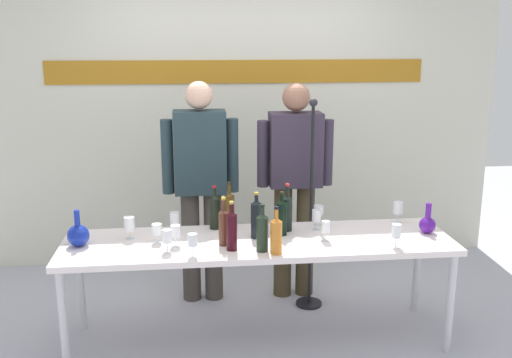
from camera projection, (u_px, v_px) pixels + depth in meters
name	position (u px, v px, depth m)	size (l,w,h in m)	color
ground_plane	(258.00, 339.00, 4.03)	(10.00, 10.00, 0.00)	#AFAFBD
back_wall	(238.00, 96.00, 5.21)	(4.70, 0.11, 3.00)	silver
display_table	(258.00, 247.00, 3.87)	(2.56, 0.68, 0.72)	white
decanter_blue_left	(78.00, 235.00, 3.73)	(0.14, 0.14, 0.24)	#13289B
decanter_blue_right	(427.00, 224.00, 3.98)	(0.11, 0.11, 0.21)	#4F178F
presenter_left	(201.00, 179.00, 4.43)	(0.58, 0.22, 1.71)	#3D3731
presenter_right	(295.00, 178.00, 4.51)	(0.59, 0.22, 1.69)	#403520
wine_bottle_0	(229.00, 209.00, 4.05)	(0.07, 0.07, 0.34)	#4C3711
wine_bottle_1	(224.00, 225.00, 3.74)	(0.07, 0.07, 0.32)	#522B1C
wine_bottle_2	(256.00, 218.00, 3.87)	(0.07, 0.07, 0.31)	black
wine_bottle_3	(287.00, 212.00, 4.01)	(0.07, 0.07, 0.33)	black
wine_bottle_4	(232.00, 229.00, 3.65)	(0.07, 0.07, 0.32)	black
wine_bottle_5	(215.00, 211.00, 4.06)	(0.08, 0.08, 0.31)	black
wine_bottle_6	(262.00, 231.00, 3.63)	(0.07, 0.07, 0.30)	black
wine_bottle_7	(276.00, 234.00, 3.59)	(0.07, 0.07, 0.30)	orange
wine_bottle_8	(282.00, 216.00, 3.93)	(0.07, 0.07, 0.30)	black
wine_glass_left_0	(157.00, 229.00, 3.79)	(0.07, 0.07, 0.13)	white
wine_glass_left_1	(193.00, 240.00, 3.54)	(0.06, 0.06, 0.15)	white
wine_glass_left_2	(129.00, 224.00, 3.85)	(0.07, 0.07, 0.15)	white
wine_glass_left_3	(175.00, 218.00, 3.99)	(0.07, 0.07, 0.14)	white
wine_glass_left_4	(175.00, 232.00, 3.73)	(0.06, 0.06, 0.14)	white
wine_glass_left_5	(167.00, 237.00, 3.62)	(0.06, 0.06, 0.14)	white
wine_glass_right_0	(396.00, 231.00, 3.70)	(0.06, 0.06, 0.15)	white
wine_glass_right_1	(398.00, 208.00, 4.18)	(0.07, 0.07, 0.15)	white
wine_glass_right_2	(316.00, 216.00, 4.04)	(0.06, 0.06, 0.14)	white
wine_glass_right_3	(319.00, 211.00, 4.13)	(0.07, 0.07, 0.14)	white
wine_glass_right_4	(326.00, 227.00, 3.82)	(0.06, 0.06, 0.14)	white
microphone_stand	(310.00, 239.00, 4.42)	(0.20, 0.20, 1.60)	black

